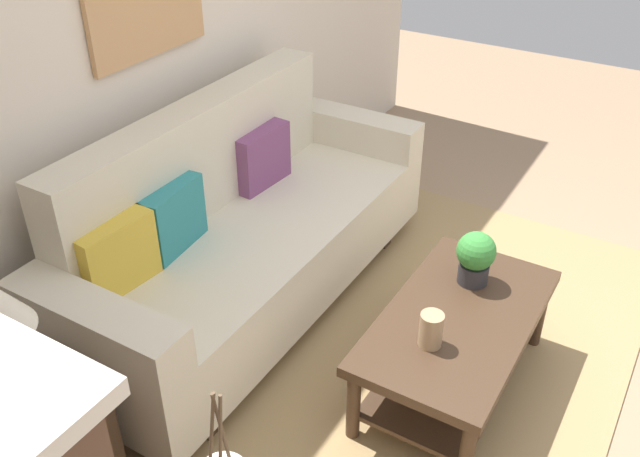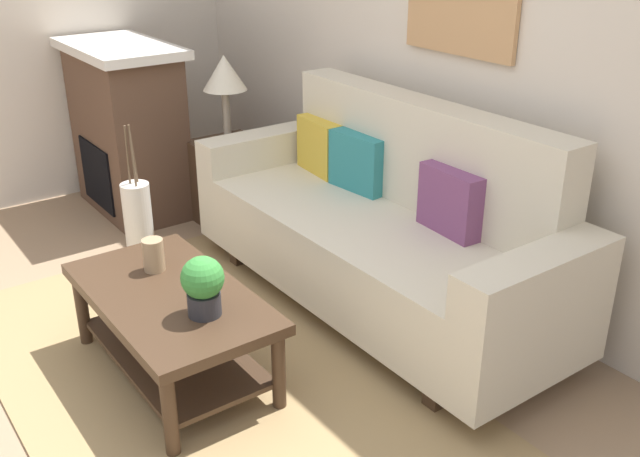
% 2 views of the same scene
% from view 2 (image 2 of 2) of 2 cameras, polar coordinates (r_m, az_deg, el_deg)
% --- Properties ---
extents(ground_plane, '(9.45, 9.45, 0.00)m').
position_cam_2_polar(ground_plane, '(3.25, -16.33, -14.66)').
color(ground_plane, '#9E7F60').
extents(wall_back, '(5.45, 0.10, 2.70)m').
position_cam_2_polar(wall_back, '(3.81, 12.98, 13.96)').
color(wall_back, beige).
rests_on(wall_back, ground_plane).
extents(wall_left, '(0.10, 5.07, 2.70)m').
position_cam_2_polar(wall_left, '(5.43, -23.45, 15.57)').
color(wall_left, beige).
rests_on(wall_left, ground_plane).
extents(area_rug, '(2.91, 1.65, 0.01)m').
position_cam_2_polar(area_rug, '(3.39, -8.32, -11.86)').
color(area_rug, '#A38456').
rests_on(area_rug, ground_plane).
extents(couch, '(2.28, 0.84, 1.08)m').
position_cam_2_polar(couch, '(3.80, 4.85, -0.09)').
color(couch, beige).
rests_on(couch, ground_plane).
extents(throw_pillow_mustard, '(0.37, 0.15, 0.32)m').
position_cam_2_polar(throw_pillow_mustard, '(4.31, 0.04, 6.51)').
color(throw_pillow_mustard, gold).
rests_on(throw_pillow_mustard, couch).
extents(throw_pillow_teal, '(0.37, 0.16, 0.32)m').
position_cam_2_polar(throw_pillow_teal, '(4.04, 3.03, 5.25)').
color(throw_pillow_teal, teal).
rests_on(throw_pillow_teal, couch).
extents(throw_pillow_plum, '(0.37, 0.15, 0.32)m').
position_cam_2_polar(throw_pillow_plum, '(3.55, 10.29, 2.14)').
color(throw_pillow_plum, '#7A4270').
rests_on(throw_pillow_plum, couch).
extents(coffee_table, '(1.10, 0.60, 0.43)m').
position_cam_2_polar(coffee_table, '(3.32, -11.64, -6.67)').
color(coffee_table, '#422D1E').
rests_on(coffee_table, ground_plane).
extents(tabletop_vase, '(0.10, 0.10, 0.15)m').
position_cam_2_polar(tabletop_vase, '(3.43, -13.00, -2.05)').
color(tabletop_vase, tan).
rests_on(tabletop_vase, coffee_table).
extents(potted_plant_tabletop, '(0.18, 0.18, 0.26)m').
position_cam_2_polar(potted_plant_tabletop, '(3.00, -9.22, -4.37)').
color(potted_plant_tabletop, '#2D2D33').
rests_on(potted_plant_tabletop, coffee_table).
extents(side_table, '(0.44, 0.44, 0.56)m').
position_cam_2_polar(side_table, '(4.91, -7.09, 3.63)').
color(side_table, '#422D1E').
rests_on(side_table, ground_plane).
extents(table_lamp, '(0.28, 0.28, 0.57)m').
position_cam_2_polar(table_lamp, '(4.71, -7.54, 11.80)').
color(table_lamp, gray).
rests_on(table_lamp, side_table).
extents(fireplace, '(1.02, 0.58, 1.16)m').
position_cam_2_polar(fireplace, '(5.16, -14.94, 7.62)').
color(fireplace, brown).
rests_on(fireplace, ground_plane).
extents(floor_vase, '(0.17, 0.17, 0.49)m').
position_cam_2_polar(floor_vase, '(4.47, -14.13, 0.49)').
color(floor_vase, white).
rests_on(floor_vase, ground_plane).
extents(floor_vase_branch_a, '(0.05, 0.02, 0.36)m').
position_cam_2_polar(floor_vase_branch_a, '(4.31, -14.59, 5.58)').
color(floor_vase_branch_a, brown).
rests_on(floor_vase_branch_a, floor_vase).
extents(floor_vase_branch_b, '(0.04, 0.04, 0.36)m').
position_cam_2_polar(floor_vase_branch_b, '(4.34, -14.53, 5.72)').
color(floor_vase_branch_b, brown).
rests_on(floor_vase_branch_b, floor_vase).
extents(floor_vase_branch_c, '(0.05, 0.02, 0.36)m').
position_cam_2_polar(floor_vase_branch_c, '(4.33, -14.96, 5.63)').
color(floor_vase_branch_c, brown).
rests_on(floor_vase_branch_c, floor_vase).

